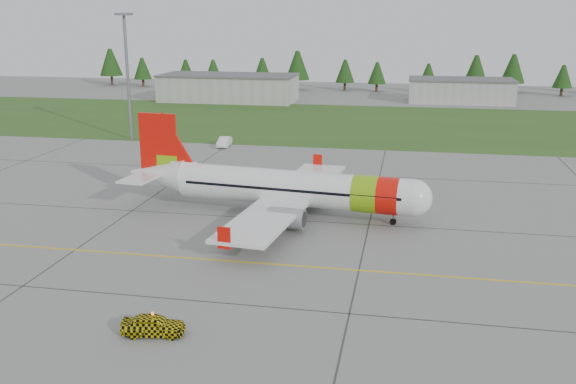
# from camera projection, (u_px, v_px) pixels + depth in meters

# --- Properties ---
(ground) EXTENTS (320.00, 320.00, 0.00)m
(ground) POSITION_uv_depth(u_px,v_px,m) (211.00, 302.00, 46.22)
(ground) COLOR gray
(ground) RESTS_ON ground
(aircraft) EXTENTS (32.75, 30.37, 9.93)m
(aircraft) POSITION_uv_depth(u_px,v_px,m) (286.00, 188.00, 65.86)
(aircraft) COLOR white
(aircraft) RESTS_ON ground
(follow_me_car) EXTENTS (1.63, 1.84, 4.10)m
(follow_me_car) POSITION_uv_depth(u_px,v_px,m) (152.00, 306.00, 40.97)
(follow_me_car) COLOR yellow
(follow_me_car) RESTS_ON ground
(service_van) EXTENTS (1.71, 1.62, 4.64)m
(service_van) POSITION_uv_depth(u_px,v_px,m) (224.00, 132.00, 100.63)
(service_van) COLOR white
(service_van) RESTS_ON ground
(grass_strip) EXTENTS (320.00, 50.00, 0.03)m
(grass_strip) POSITION_uv_depth(u_px,v_px,m) (339.00, 123.00, 123.87)
(grass_strip) COLOR #30561E
(grass_strip) RESTS_ON ground
(taxi_guideline) EXTENTS (120.00, 0.25, 0.02)m
(taxi_guideline) POSITION_uv_depth(u_px,v_px,m) (240.00, 262.00, 53.79)
(taxi_guideline) COLOR gold
(taxi_guideline) RESTS_ON ground
(hangar_west) EXTENTS (32.00, 14.00, 6.00)m
(hangar_west) POSITION_uv_depth(u_px,v_px,m) (229.00, 88.00, 155.03)
(hangar_west) COLOR #A8A8A3
(hangar_west) RESTS_ON ground
(hangar_east) EXTENTS (24.00, 12.00, 5.20)m
(hangar_east) POSITION_uv_depth(u_px,v_px,m) (461.00, 91.00, 152.74)
(hangar_east) COLOR #A8A8A3
(hangar_east) RESTS_ON ground
(floodlight_mast) EXTENTS (0.50, 0.50, 20.00)m
(floodlight_mast) POSITION_uv_depth(u_px,v_px,m) (128.00, 79.00, 104.29)
(floodlight_mast) COLOR slate
(floodlight_mast) RESTS_ON ground
(treeline) EXTENTS (160.00, 8.00, 10.00)m
(treeline) POSITION_uv_depth(u_px,v_px,m) (362.00, 72.00, 175.58)
(treeline) COLOR #1C3F14
(treeline) RESTS_ON ground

